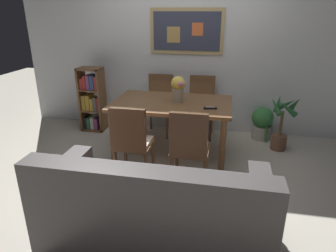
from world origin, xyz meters
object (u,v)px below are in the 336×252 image
Objects in this scene: bookshelf at (93,100)px; potted_ivy at (262,123)px; dining_chair_far_left at (160,99)px; dining_chair_near_left at (131,139)px; potted_palm at (282,125)px; tv_remote at (210,108)px; dining_table at (172,109)px; dining_chair_far_right at (201,102)px; dining_chair_near_right at (189,144)px; leather_couch at (154,213)px; flower_vase at (178,88)px.

bookshelf is 2.65m from potted_ivy.
bookshelf is at bearing -174.84° from dining_chair_far_left.
bookshelf is (-1.11, 1.44, -0.04)m from dining_chair_near_left.
bookshelf is 1.26× the size of potted_palm.
dining_chair_near_left is at bearing -144.70° from tv_remote.
dining_table is 0.82m from dining_chair_near_left.
dining_chair_far_right and dining_chair_near_right have the same top height.
tv_remote is (0.19, -0.99, 0.22)m from dining_chair_far_right.
dining_table is 9.24× the size of tv_remote.
leather_couch is at bearing -84.28° from dining_table.
flower_vase reaches higher than tv_remote.
potted_palm is at bearing 18.12° from flower_vase.
dining_chair_far_left is at bearing 170.23° from potted_palm.
tv_remote is (0.49, -0.19, 0.10)m from dining_table.
potted_palm is at bearing -15.78° from dining_chair_far_right.
dining_chair_far_right is 1.77× the size of potted_ivy.
dining_chair_far_left is 1.59m from potted_ivy.
dining_chair_far_left is 0.51× the size of leather_couch.
dining_chair_far_right is at bearing 91.11° from dining_chair_near_right.
tv_remote is (1.90, -0.88, 0.26)m from bookshelf.
flower_vase reaches higher than dining_chair_far_right.
dining_table is at bearing 113.05° from dining_chair_near_right.
potted_palm is (1.27, 2.13, 0.06)m from leather_couch.
bookshelf is 1.68m from flower_vase.
leather_couch is (-0.16, -0.87, -0.23)m from dining_chair_near_right.
dining_table is at bearing -154.06° from flower_vase.
dining_chair_far_right is (0.60, 1.55, 0.00)m from dining_chair_near_left.
potted_palm reaches higher than tv_remote.
leather_couch is (0.51, -2.43, -0.23)m from dining_chair_far_left.
flower_vase is at bearing -161.88° from potted_palm.
dining_table is 0.83× the size of leather_couch.
dining_chair_near_right is 1.00× the size of dining_chair_far_left.
dining_chair_near_left is at bearing -111.76° from dining_table.
tv_remote is at bearing -125.35° from potted_ivy.
flower_vase is at bearing -145.12° from potted_ivy.
leather_couch is 2.70m from potted_ivy.
bookshelf reaches higher than tv_remote.
dining_chair_far_right reaches higher than tv_remote.
dining_chair_near_left is 2.84× the size of flower_vase.
dining_chair_far_left is (-0.64, -0.02, 0.00)m from dining_chair_far_right.
leather_couch is at bearing -113.06° from potted_ivy.
potted_ivy is (2.63, 0.15, -0.24)m from bookshelf.
potted_palm is (1.77, -0.31, -0.17)m from dining_chair_far_left.
potted_ivy is 1.36m from tv_remote.
dining_chair_near_right is 2.84× the size of flower_vase.
potted_palm is (1.43, 0.48, -0.29)m from dining_table.
dining_chair_near_left is 1.14× the size of potted_palm.
leather_couch is at bearing -86.81° from flower_vase.
tv_remote is (0.79, 0.56, 0.22)m from dining_chair_near_left.
dining_table is 1.53m from potted_ivy.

